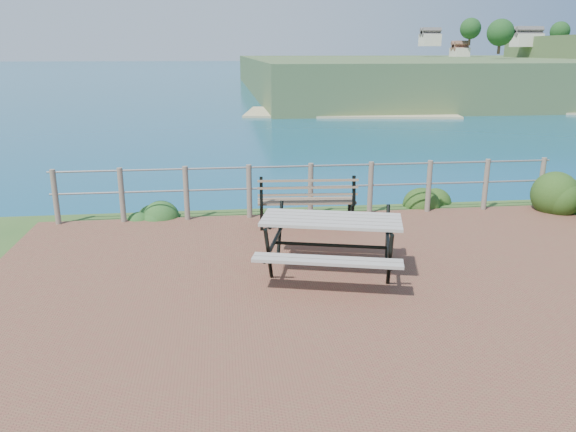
# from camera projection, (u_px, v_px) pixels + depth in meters

# --- Properties ---
(ground) EXTENTS (10.00, 7.00, 0.12)m
(ground) POSITION_uv_depth(u_px,v_px,m) (350.00, 287.00, 7.47)
(ground) COLOR brown
(ground) RESTS_ON ground
(ocean) EXTENTS (1200.00, 1200.00, 0.00)m
(ocean) POSITION_uv_depth(u_px,v_px,m) (222.00, 59.00, 197.79)
(ocean) COLOR #14607D
(ocean) RESTS_ON ground
(safety_railing) EXTENTS (9.40, 0.10, 1.00)m
(safety_railing) POSITION_uv_depth(u_px,v_px,m) (311.00, 187.00, 10.49)
(safety_railing) COLOR #6B5B4C
(safety_railing) RESTS_ON ground
(picnic_table) EXTENTS (2.04, 1.61, 0.80)m
(picnic_table) POSITION_uv_depth(u_px,v_px,m) (331.00, 240.00, 7.76)
(picnic_table) COLOR #9F988E
(picnic_table) RESTS_ON ground
(park_bench) EXTENTS (1.73, 0.54, 0.96)m
(park_bench) POSITION_uv_depth(u_px,v_px,m) (307.00, 193.00, 9.79)
(park_bench) COLOR brown
(park_bench) RESTS_ON ground
(shrub_right_edge) EXTENTS (0.94, 0.94, 1.35)m
(shrub_right_edge) POSITION_uv_depth(u_px,v_px,m) (555.00, 208.00, 11.17)
(shrub_right_edge) COLOR #224515
(shrub_right_edge) RESTS_ON ground
(shrub_lip_west) EXTENTS (0.71, 0.71, 0.42)m
(shrub_lip_west) POSITION_uv_depth(u_px,v_px,m) (150.00, 216.00, 10.68)
(shrub_lip_west) COLOR #22541F
(shrub_lip_west) RESTS_ON ground
(shrub_lip_east) EXTENTS (0.77, 0.77, 0.51)m
(shrub_lip_east) POSITION_uv_depth(u_px,v_px,m) (425.00, 202.00, 11.62)
(shrub_lip_east) COLOR #224515
(shrub_lip_east) RESTS_ON ground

